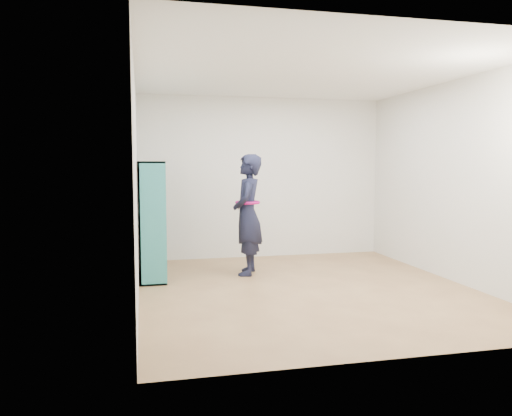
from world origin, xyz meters
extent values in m
plane|color=brown|center=(0.00, 0.00, 0.00)|extent=(4.50, 4.50, 0.00)
plane|color=white|center=(0.00, 0.00, 2.60)|extent=(4.50, 4.50, 0.00)
cube|color=silver|center=(-2.00, 0.00, 1.30)|extent=(0.02, 4.50, 2.60)
cube|color=silver|center=(2.00, 0.00, 1.30)|extent=(0.02, 4.50, 2.60)
cube|color=silver|center=(0.00, 2.25, 1.30)|extent=(4.00, 0.02, 2.60)
cube|color=silver|center=(0.00, -2.25, 1.30)|extent=(4.00, 0.02, 2.60)
cube|color=teal|center=(-1.82, 0.59, 0.78)|extent=(0.34, 0.02, 1.56)
cube|color=teal|center=(-1.82, 1.73, 0.78)|extent=(0.34, 0.02, 1.56)
cube|color=teal|center=(-1.82, 1.16, 0.01)|extent=(0.34, 1.17, 0.02)
cube|color=teal|center=(-1.82, 1.16, 1.55)|extent=(0.34, 1.17, 0.02)
cube|color=teal|center=(-1.98, 1.16, 0.78)|extent=(0.02, 1.17, 1.56)
cube|color=teal|center=(-1.82, 0.97, 0.78)|extent=(0.32, 0.02, 1.51)
cube|color=teal|center=(-1.82, 1.34, 0.78)|extent=(0.32, 0.02, 1.51)
cube|color=teal|center=(-1.82, 1.16, 0.40)|extent=(0.32, 1.12, 0.02)
cube|color=teal|center=(-1.82, 1.16, 0.78)|extent=(0.32, 1.12, 0.02)
cube|color=teal|center=(-1.82, 1.16, 1.16)|extent=(0.32, 1.12, 0.02)
cube|color=beige|center=(-1.80, 0.78, 0.08)|extent=(0.21, 0.14, 0.08)
cube|color=black|center=(-1.79, 0.73, 0.53)|extent=(0.18, 0.16, 0.24)
cube|color=maroon|center=(-1.79, 0.73, 0.92)|extent=(0.18, 0.16, 0.26)
cube|color=silver|center=(-1.80, 0.78, 1.20)|extent=(0.21, 0.14, 0.05)
cube|color=navy|center=(-1.79, 1.10, 0.18)|extent=(0.18, 0.16, 0.29)
cube|color=brown|center=(-1.79, 1.10, 0.54)|extent=(0.18, 0.16, 0.25)
cube|color=#BFB28C|center=(-1.80, 1.15, 0.82)|extent=(0.21, 0.14, 0.05)
cube|color=#26594C|center=(-1.79, 1.10, 1.27)|extent=(0.18, 0.16, 0.20)
cube|color=beige|center=(-1.79, 1.47, 0.16)|extent=(0.18, 0.16, 0.24)
cube|color=black|center=(-1.80, 1.52, 0.45)|extent=(0.21, 0.14, 0.08)
cube|color=maroon|center=(-1.79, 1.47, 0.90)|extent=(0.18, 0.16, 0.21)
cube|color=silver|center=(-1.79, 1.47, 1.30)|extent=(0.18, 0.16, 0.27)
imported|color=black|center=(-0.53, 0.99, 0.83)|extent=(0.55, 0.69, 1.66)
torus|color=#B60E6E|center=(-0.53, 0.99, 1.00)|extent=(0.43, 0.43, 0.04)
cube|color=silver|center=(-0.63, 1.11, 0.94)|extent=(0.03, 0.09, 0.12)
cube|color=black|center=(-0.63, 1.11, 0.94)|extent=(0.03, 0.09, 0.12)
camera|label=1|loc=(-1.95, -5.69, 1.52)|focal=35.00mm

